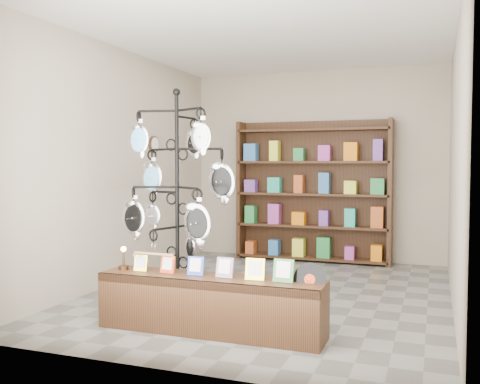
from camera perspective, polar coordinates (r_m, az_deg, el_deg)
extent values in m
plane|color=slate|center=(6.40, 3.18, -10.76)|extent=(5.00, 5.00, 0.00)
plane|color=#AEA18C|center=(8.63, 8.06, 2.83)|extent=(4.00, 0.00, 4.00)
plane|color=#AEA18C|center=(3.89, -7.57, 2.66)|extent=(4.00, 0.00, 4.00)
plane|color=#AEA18C|center=(7.06, -12.53, 2.76)|extent=(0.00, 5.00, 5.00)
plane|color=#AEA18C|center=(5.95, 22.01, 2.58)|extent=(0.00, 5.00, 5.00)
plane|color=white|center=(6.39, 3.26, 16.39)|extent=(5.00, 5.00, 0.00)
cylinder|color=black|center=(5.37, -6.64, -13.29)|extent=(0.52, 0.52, 0.03)
cylinder|color=black|center=(5.18, -6.72, -1.77)|extent=(0.04, 0.04, 2.19)
sphere|color=black|center=(5.20, -6.79, 10.54)|extent=(0.07, 0.07, 0.07)
ellipsoid|color=silver|center=(5.41, -5.31, -5.88)|extent=(0.12, 0.05, 0.23)
cube|color=#AC7547|center=(5.01, -9.21, -6.50)|extent=(0.42, 0.04, 0.04)
cube|color=black|center=(4.92, -3.19, -11.89)|extent=(2.08, 0.43, 0.51)
cube|color=yellow|center=(5.17, -10.52, -7.46)|extent=(0.13, 0.05, 0.15)
cube|color=red|center=(5.03, -7.71, -7.67)|extent=(0.14, 0.05, 0.16)
cube|color=#263FA5|center=(4.90, -4.74, -7.87)|extent=(0.15, 0.05, 0.17)
cube|color=#E54C33|center=(4.79, -1.63, -8.06)|extent=(0.16, 0.06, 0.18)
cube|color=yellow|center=(4.70, 1.63, -8.23)|extent=(0.17, 0.06, 0.19)
cube|color=#337233|center=(4.62, 4.67, -8.36)|extent=(0.18, 0.06, 0.20)
cylinder|color=black|center=(4.63, 7.45, -9.24)|extent=(0.28, 0.07, 0.28)
cylinder|color=red|center=(4.63, 7.45, -9.25)|extent=(0.09, 0.03, 0.09)
cylinder|color=#412412|center=(5.28, -12.30, -7.89)|extent=(0.09, 0.09, 0.04)
cylinder|color=#412412|center=(5.26, -12.31, -6.98)|extent=(0.02, 0.02, 0.13)
sphere|color=#FFBF59|center=(5.24, -12.32, -5.96)|extent=(0.05, 0.05, 0.05)
cube|color=black|center=(8.59, 7.95, 0.16)|extent=(2.40, 0.04, 2.20)
cube|color=black|center=(8.76, 0.17, 0.25)|extent=(0.06, 0.36, 2.20)
cube|color=black|center=(8.26, 15.75, -0.03)|extent=(0.06, 0.36, 2.20)
cube|color=black|center=(8.55, 7.68, -6.94)|extent=(2.36, 0.36, 0.04)
cube|color=black|center=(8.48, 7.70, -3.61)|extent=(2.36, 0.36, 0.03)
cube|color=black|center=(8.43, 7.72, -0.23)|extent=(2.36, 0.36, 0.04)
cube|color=black|center=(8.42, 7.75, 3.17)|extent=(2.36, 0.36, 0.04)
cube|color=black|center=(8.44, 7.77, 6.57)|extent=(2.36, 0.36, 0.04)
cylinder|color=black|center=(7.73, -9.16, 5.03)|extent=(0.03, 0.24, 0.24)
cylinder|color=black|center=(7.74, -9.12, 0.58)|extent=(0.03, 0.24, 0.24)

